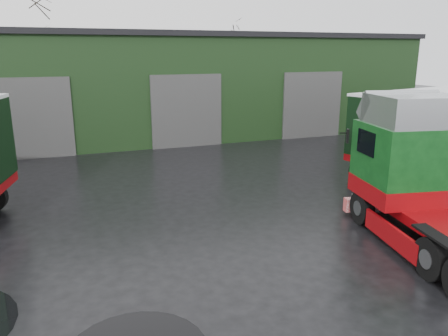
# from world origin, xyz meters

# --- Properties ---
(ground) EXTENTS (100.00, 100.00, 0.00)m
(ground) POSITION_xyz_m (0.00, 0.00, 0.00)
(ground) COLOR black
(warehouse) EXTENTS (32.40, 12.40, 6.30)m
(warehouse) POSITION_xyz_m (2.00, 20.00, 3.16)
(warehouse) COLOR black
(warehouse) RESTS_ON ground
(hero_tractor) EXTENTS (4.00, 6.98, 4.08)m
(hero_tractor) POSITION_xyz_m (4.50, -1.40, 2.04)
(hero_tractor) COLOR #0E4216
(hero_tractor) RESTS_ON ground
(lorry_right) EXTENTS (14.14, 5.53, 3.67)m
(lorry_right) POSITION_xyz_m (11.39, 5.00, 1.83)
(lorry_right) COLOR silver
(lorry_right) RESTS_ON ground
(wash_bucket) EXTENTS (0.35, 0.35, 0.30)m
(wash_bucket) POSITION_xyz_m (6.73, 0.68, 0.15)
(wash_bucket) COLOR #0816BA
(wash_bucket) RESTS_ON ground
(tree_back_a) EXTENTS (4.40, 4.40, 9.50)m
(tree_back_a) POSITION_xyz_m (-6.00, 30.00, 4.75)
(tree_back_a) COLOR black
(tree_back_a) RESTS_ON ground
(tree_back_b) EXTENTS (4.40, 4.40, 7.50)m
(tree_back_b) POSITION_xyz_m (10.00, 30.00, 3.75)
(tree_back_b) COLOR black
(tree_back_b) RESTS_ON ground
(puddle_1) EXTENTS (2.13, 2.13, 0.01)m
(puddle_1) POSITION_xyz_m (6.91, 2.04, 0.00)
(puddle_1) COLOR black
(puddle_1) RESTS_ON ground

